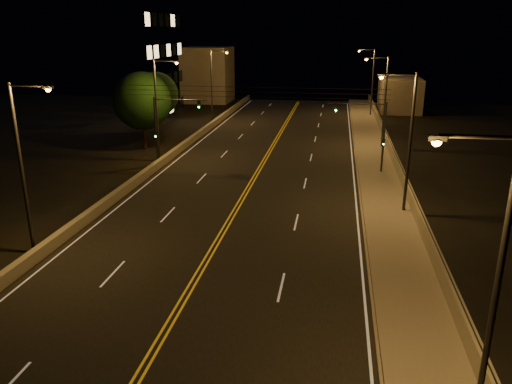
# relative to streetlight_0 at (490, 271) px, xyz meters

# --- Properties ---
(road) EXTENTS (18.00, 120.00, 0.02)m
(road) POSITION_rel_streetlight_0_xyz_m (-11.54, 17.59, -5.57)
(road) COLOR black
(road) RESTS_ON ground
(sidewalk) EXTENTS (3.60, 120.00, 0.30)m
(sidewalk) POSITION_rel_streetlight_0_xyz_m (-0.74, 17.59, -5.43)
(sidewalk) COLOR gray
(sidewalk) RESTS_ON ground
(curb) EXTENTS (0.14, 120.00, 0.15)m
(curb) POSITION_rel_streetlight_0_xyz_m (-2.61, 17.59, -5.51)
(curb) COLOR gray
(curb) RESTS_ON ground
(parapet_wall) EXTENTS (0.30, 120.00, 1.00)m
(parapet_wall) POSITION_rel_streetlight_0_xyz_m (0.91, 17.59, -4.78)
(parapet_wall) COLOR gray
(parapet_wall) RESTS_ON sidewalk
(jersey_barrier) EXTENTS (0.45, 120.00, 0.73)m
(jersey_barrier) POSITION_rel_streetlight_0_xyz_m (-20.92, 17.59, -5.22)
(jersey_barrier) COLOR gray
(jersey_barrier) RESTS_ON ground
(distant_building_right) EXTENTS (6.00, 10.00, 5.18)m
(distant_building_right) POSITION_rel_streetlight_0_xyz_m (4.96, 67.99, -2.99)
(distant_building_right) COLOR gray
(distant_building_right) RESTS_ON ground
(distant_building_left) EXTENTS (8.00, 8.00, 9.42)m
(distant_building_left) POSITION_rel_streetlight_0_xyz_m (-27.54, 73.52, -0.87)
(distant_building_left) COLOR gray
(distant_building_left) RESTS_ON ground
(parapet_rail) EXTENTS (0.06, 120.00, 0.06)m
(parapet_rail) POSITION_rel_streetlight_0_xyz_m (0.91, 17.59, -4.25)
(parapet_rail) COLOR black
(parapet_rail) RESTS_ON parapet_wall
(lane_markings) EXTENTS (17.32, 116.00, 0.00)m
(lane_markings) POSITION_rel_streetlight_0_xyz_m (-11.54, 17.52, -5.56)
(lane_markings) COLOR silver
(lane_markings) RESTS_ON road
(streetlight_0) EXTENTS (2.55, 0.28, 9.73)m
(streetlight_0) POSITION_rel_streetlight_0_xyz_m (0.00, 0.00, 0.00)
(streetlight_0) COLOR #2D2D33
(streetlight_0) RESTS_ON ground
(streetlight_1) EXTENTS (2.55, 0.28, 9.73)m
(streetlight_1) POSITION_rel_streetlight_0_xyz_m (0.00, 19.87, 0.00)
(streetlight_1) COLOR #2D2D33
(streetlight_1) RESTS_ON ground
(streetlight_2) EXTENTS (2.55, 0.28, 9.73)m
(streetlight_2) POSITION_rel_streetlight_0_xyz_m (0.00, 40.08, 0.00)
(streetlight_2) COLOR #2D2D33
(streetlight_2) RESTS_ON ground
(streetlight_3) EXTENTS (2.55, 0.28, 9.73)m
(streetlight_3) POSITION_rel_streetlight_0_xyz_m (0.00, 61.50, 0.00)
(streetlight_3) COLOR #2D2D33
(streetlight_3) RESTS_ON ground
(streetlight_4) EXTENTS (2.55, 0.28, 9.73)m
(streetlight_4) POSITION_rel_streetlight_0_xyz_m (-21.47, 9.92, 0.00)
(streetlight_4) COLOR #2D2D33
(streetlight_4) RESTS_ON ground
(streetlight_5) EXTENTS (2.55, 0.28, 9.73)m
(streetlight_5) POSITION_rel_streetlight_0_xyz_m (-21.47, 31.44, 0.00)
(streetlight_5) COLOR #2D2D33
(streetlight_5) RESTS_ON ground
(streetlight_6) EXTENTS (2.55, 0.28, 9.73)m
(streetlight_6) POSITION_rel_streetlight_0_xyz_m (-21.47, 53.06, 0.00)
(streetlight_6) COLOR #2D2D33
(streetlight_6) RESTS_ON ground
(traffic_signal_right) EXTENTS (5.11, 0.31, 6.44)m
(traffic_signal_right) POSITION_rel_streetlight_0_xyz_m (-1.50, 29.85, -1.54)
(traffic_signal_right) COLOR #2D2D33
(traffic_signal_right) RESTS_ON ground
(traffic_signal_left) EXTENTS (5.11, 0.31, 6.44)m
(traffic_signal_left) POSITION_rel_streetlight_0_xyz_m (-20.37, 29.85, -1.54)
(traffic_signal_left) COLOR #2D2D33
(traffic_signal_left) RESTS_ON ground
(overhead_wires) EXTENTS (22.00, 0.03, 0.83)m
(overhead_wires) POSITION_rel_streetlight_0_xyz_m (-11.54, 27.09, 1.82)
(overhead_wires) COLOR black
(building_tower) EXTENTS (24.00, 15.00, 32.01)m
(building_tower) POSITION_rel_streetlight_0_xyz_m (-39.63, 51.97, 9.85)
(building_tower) COLOR gray
(building_tower) RESTS_ON ground
(tree_0) EXTENTS (6.07, 6.07, 8.22)m
(tree_0) POSITION_rel_streetlight_0_xyz_m (-24.96, 35.98, -0.40)
(tree_0) COLOR black
(tree_0) RESTS_ON ground
(tree_1) EXTENTS (5.50, 5.50, 7.45)m
(tree_1) POSITION_rel_streetlight_0_xyz_m (-26.83, 45.19, -0.88)
(tree_1) COLOR black
(tree_1) RESTS_ON ground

